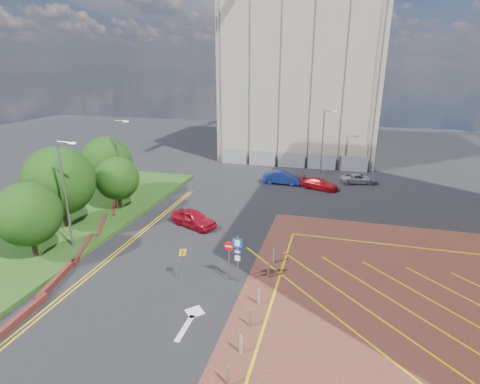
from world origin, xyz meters
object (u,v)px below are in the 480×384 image
at_px(lamp_left_near, 65,191).
at_px(car_red_back, 319,184).
at_px(tree_d, 107,161).
at_px(car_blue_back, 282,178).
at_px(car_red_left, 194,218).
at_px(car_silver_back, 358,179).
at_px(warning_sign, 181,260).
at_px(tree_c, 117,178).
at_px(lamp_back, 323,140).
at_px(tree_b, 59,181).
at_px(tree_a, 28,214).
at_px(lamp_left_far, 119,157).
at_px(sign_cluster, 234,254).

height_order(lamp_left_near, car_red_back, lamp_left_near).
bearing_deg(tree_d, car_blue_back, 29.84).
height_order(car_red_left, car_blue_back, car_blue_back).
bearing_deg(car_red_left, car_silver_back, -17.24).
distance_m(warning_sign, car_red_left, 8.49).
bearing_deg(tree_c, warning_sign, -42.80).
bearing_deg(car_red_back, tree_c, 141.29).
relative_size(lamp_back, car_blue_back, 1.81).
relative_size(tree_b, lamp_back, 0.84).
bearing_deg(tree_c, lamp_back, 45.68).
relative_size(tree_d, car_silver_back, 1.51).
bearing_deg(tree_c, car_red_left, -11.37).
distance_m(lamp_back, warning_sign, 28.77).
distance_m(tree_a, car_silver_back, 33.71).
distance_m(lamp_left_near, car_blue_back, 24.22).
bearing_deg(lamp_left_near, tree_c, 97.69).
bearing_deg(lamp_left_far, tree_a, -87.99).
bearing_deg(tree_c, sign_cluster, -33.16).
height_order(lamp_left_near, car_silver_back, lamp_left_near).
relative_size(car_red_left, car_red_back, 1.02).
xyz_separation_m(warning_sign, car_red_back, (7.26, 21.31, -0.83)).
relative_size(lamp_back, sign_cluster, 2.50).
height_order(lamp_left_near, lamp_left_far, same).
distance_m(lamp_left_far, car_red_back, 21.38).
xyz_separation_m(lamp_left_far, car_red_back, (18.68, 9.58, -4.06)).
bearing_deg(tree_c, lamp_left_near, -82.31).
distance_m(car_red_left, car_blue_back, 15.06).
relative_size(lamp_back, car_red_left, 1.89).
height_order(tree_b, lamp_left_far, lamp_left_far).
bearing_deg(tree_a, car_red_back, 49.77).
distance_m(lamp_left_near, car_red_back, 26.04).
xyz_separation_m(tree_a, car_red_back, (18.26, 21.58, -2.90)).
relative_size(tree_a, lamp_left_far, 0.68).
relative_size(tree_c, warning_sign, 2.18).
relative_size(tree_a, lamp_back, 0.68).
height_order(lamp_left_near, lamp_back, lamp_left_near).
relative_size(lamp_left_far, lamp_back, 1.00).
bearing_deg(lamp_left_far, sign_cluster, -36.82).
height_order(lamp_left_near, sign_cluster, lamp_left_near).
bearing_deg(car_blue_back, lamp_left_near, 150.52).
height_order(warning_sign, car_red_back, warning_sign).
xyz_separation_m(car_blue_back, car_silver_back, (8.57, 2.47, -0.17)).
distance_m(lamp_left_far, warning_sign, 16.69).
relative_size(tree_c, tree_d, 0.81).
height_order(tree_b, car_red_left, tree_b).
bearing_deg(lamp_left_far, lamp_left_near, -78.69).
height_order(tree_a, car_red_back, tree_a).
bearing_deg(tree_d, tree_a, -79.11).
bearing_deg(car_red_back, lamp_left_near, 157.76).
xyz_separation_m(tree_b, car_red_back, (19.76, 16.58, -3.63)).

